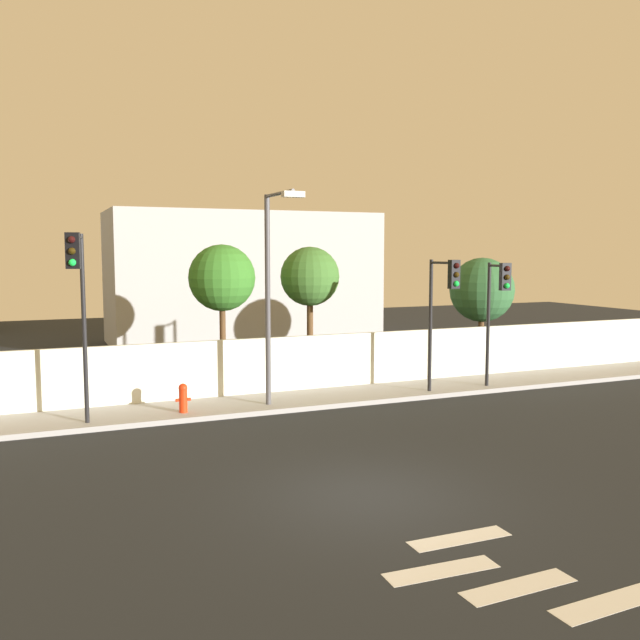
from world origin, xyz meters
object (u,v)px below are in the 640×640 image
at_px(traffic_light_right, 498,297).
at_px(roadside_tree_leftmost, 222,279).
at_px(traffic_light_center, 443,296).
at_px(roadside_tree_midright, 482,290).
at_px(traffic_light_left, 78,288).
at_px(fire_hydrant, 183,397).
at_px(roadside_tree_midleft, 310,277).
at_px(street_lamp_curbside, 271,280).

bearing_deg(traffic_light_right, roadside_tree_leftmost, 154.77).
relative_size(traffic_light_center, traffic_light_right, 1.03).
bearing_deg(roadside_tree_midright, traffic_light_left, -165.61).
xyz_separation_m(traffic_light_center, fire_hydrant, (-8.22, 0.81, -2.74)).
height_order(roadside_tree_midleft, roadside_tree_midright, roadside_tree_midleft).
xyz_separation_m(traffic_light_center, traffic_light_right, (2.20, 0.10, -0.09)).
xyz_separation_m(roadside_tree_leftmost, roadside_tree_midleft, (3.21, 0.00, -0.01)).
relative_size(traffic_light_center, roadside_tree_midleft, 0.88).
height_order(traffic_light_left, roadside_tree_midleft, traffic_light_left).
distance_m(traffic_light_center, roadside_tree_midright, 6.03).
height_order(traffic_light_right, street_lamp_curbside, street_lamp_curbside).
bearing_deg(traffic_light_left, traffic_light_right, 0.10).
bearing_deg(traffic_light_right, traffic_light_left, -179.90).
xyz_separation_m(street_lamp_curbside, fire_hydrant, (-2.60, 0.29, -3.34)).
relative_size(traffic_light_left, street_lamp_curbside, 0.81).
relative_size(traffic_light_center, roadside_tree_midright, 0.96).
relative_size(roadside_tree_leftmost, roadside_tree_midleft, 1.01).
distance_m(traffic_light_right, roadside_tree_midleft, 6.52).
relative_size(traffic_light_right, roadside_tree_midright, 0.94).
bearing_deg(roadside_tree_midright, roadside_tree_leftmost, 180.00).
distance_m(street_lamp_curbside, roadside_tree_leftmost, 3.57).
height_order(roadside_tree_leftmost, roadside_tree_midright, roadside_tree_leftmost).
bearing_deg(traffic_light_left, roadside_tree_midright, 14.39).
relative_size(street_lamp_curbside, roadside_tree_midright, 1.39).
distance_m(traffic_light_right, roadside_tree_midright, 4.55).
height_order(traffic_light_right, roadside_tree_midleft, roadside_tree_midleft).
relative_size(traffic_light_center, roadside_tree_leftmost, 0.87).
relative_size(roadside_tree_leftmost, roadside_tree_midright, 1.11).
bearing_deg(traffic_light_right, roadside_tree_midleft, 142.60).
height_order(traffic_light_left, traffic_light_center, traffic_light_left).
relative_size(traffic_light_center, fire_hydrant, 5.18).
xyz_separation_m(street_lamp_curbside, roadside_tree_midright, (10.08, 3.52, -0.71)).
bearing_deg(roadside_tree_midleft, traffic_light_right, -37.40).
bearing_deg(traffic_light_center, traffic_light_left, 179.61).
bearing_deg(roadside_tree_midleft, roadside_tree_midright, -0.00).
relative_size(fire_hydrant, roadside_tree_midright, 0.19).
relative_size(traffic_light_left, roadside_tree_leftmost, 1.01).
relative_size(roadside_tree_midleft, roadside_tree_midright, 1.09).
height_order(traffic_light_left, fire_hydrant, traffic_light_left).
bearing_deg(traffic_light_right, roadside_tree_midright, 60.06).
bearing_deg(roadside_tree_leftmost, roadside_tree_midleft, 0.00).
height_order(traffic_light_center, street_lamp_curbside, street_lamp_curbside).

